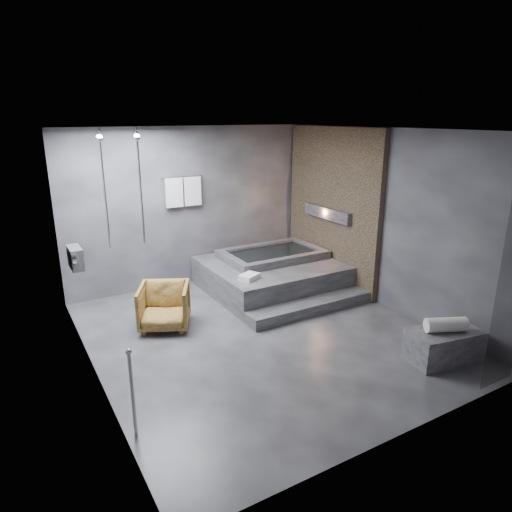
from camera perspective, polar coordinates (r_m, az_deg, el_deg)
room at (r=6.38m, az=2.78°, el=5.95°), size 5.00×5.04×2.82m
tub_deck at (r=8.10m, az=1.89°, el=-2.43°), size 2.20×2.00×0.50m
tub_step at (r=7.26m, az=6.84°, el=-6.32°), size 2.20×0.36×0.18m
concrete_bench at (r=6.32m, az=22.41°, el=-10.24°), size 0.97×0.65×0.40m
driftwood_chair at (r=6.77m, az=-11.40°, el=-6.19°), size 0.94×0.95×0.65m
rolled_towel at (r=6.17m, az=22.67°, el=-7.93°), size 0.54×0.38×0.18m
deck_towel at (r=7.18m, az=-0.85°, el=-2.59°), size 0.37×0.33×0.08m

